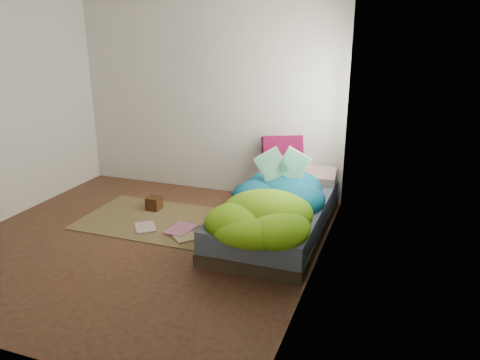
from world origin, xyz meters
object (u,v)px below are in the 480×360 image
Objects in this scene: wooden_box at (154,203)px; floor_book_a at (135,229)px; pillow_magenta at (283,156)px; floor_book_b at (171,227)px; open_book at (283,156)px; bed at (276,217)px.

wooden_box reaches higher than floor_book_a.
pillow_magenta is 1.62m from floor_book_b.
wooden_box is at bearing 62.63° from floor_book_a.
wooden_box is 0.63m from floor_book_b.
floor_book_a is at bearing -179.26° from open_book.
open_book is 1.75m from floor_book_a.
pillow_magenta reaches higher than bed.
open_book is at bearing 71.11° from bed.
open_book reaches higher than floor_book_b.
floor_book_a is at bearing -80.06° from wooden_box.
pillow_magenta is 1.04× the size of open_book.
bed is at bearing -18.43° from floor_book_a.
open_book is 1.42m from floor_book_b.
pillow_magenta is 1.95m from floor_book_a.
bed is at bearing 24.67° from floor_book_b.
open_book is 3.03× the size of wooden_box.
floor_book_a is (-1.24, -1.39, -0.56)m from pillow_magenta.
pillow_magenta is at bearing 61.66° from floor_book_b.
pillow_magenta is 1.64m from wooden_box.
floor_book_a is at bearing -161.12° from bed.
bed is 1.51m from floor_book_a.
bed is at bearing -129.48° from open_book.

